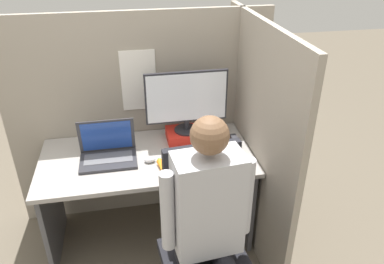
{
  "coord_description": "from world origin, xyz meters",
  "views": [
    {
      "loc": [
        -0.1,
        -1.81,
        2.07
      ],
      "look_at": [
        0.28,
        0.18,
        0.97
      ],
      "focal_mm": 35.0,
      "sensor_mm": 36.0,
      "label": 1
    }
  ],
  "objects_px": {
    "paper_box": "(187,135)",
    "carrot_toy": "(161,166)",
    "monitor": "(187,100)",
    "stapler": "(235,142)",
    "office_chair": "(204,238)",
    "person": "(209,227)",
    "laptop": "(108,153)"
  },
  "relations": [
    {
      "from": "stapler",
      "to": "office_chair",
      "type": "bearing_deg",
      "value": -118.89
    },
    {
      "from": "paper_box",
      "to": "office_chair",
      "type": "bearing_deg",
      "value": -93.32
    },
    {
      "from": "stapler",
      "to": "person",
      "type": "bearing_deg",
      "value": -114.79
    },
    {
      "from": "monitor",
      "to": "carrot_toy",
      "type": "bearing_deg",
      "value": -123.72
    },
    {
      "from": "office_chair",
      "to": "stapler",
      "type": "bearing_deg",
      "value": 61.11
    },
    {
      "from": "paper_box",
      "to": "carrot_toy",
      "type": "relative_size",
      "value": 2.14
    },
    {
      "from": "office_chair",
      "to": "person",
      "type": "bearing_deg",
      "value": -95.46
    },
    {
      "from": "stapler",
      "to": "office_chair",
      "type": "xyz_separation_m",
      "value": [
        -0.37,
        -0.67,
        -0.2
      ]
    },
    {
      "from": "monitor",
      "to": "stapler",
      "type": "xyz_separation_m",
      "value": [
        0.33,
        -0.14,
        -0.29
      ]
    },
    {
      "from": "person",
      "to": "laptop",
      "type": "bearing_deg",
      "value": 121.44
    },
    {
      "from": "carrot_toy",
      "to": "office_chair",
      "type": "bearing_deg",
      "value": -68.58
    },
    {
      "from": "paper_box",
      "to": "person",
      "type": "xyz_separation_m",
      "value": [
        -0.06,
        -0.98,
        0.02
      ]
    },
    {
      "from": "laptop",
      "to": "carrot_toy",
      "type": "height_order",
      "value": "laptop"
    },
    {
      "from": "stapler",
      "to": "carrot_toy",
      "type": "height_order",
      "value": "same"
    },
    {
      "from": "carrot_toy",
      "to": "office_chair",
      "type": "relative_size",
      "value": 0.13
    },
    {
      "from": "laptop",
      "to": "office_chair",
      "type": "bearing_deg",
      "value": -51.58
    },
    {
      "from": "laptop",
      "to": "office_chair",
      "type": "xyz_separation_m",
      "value": [
        0.51,
        -0.65,
        -0.23
      ]
    },
    {
      "from": "paper_box",
      "to": "person",
      "type": "bearing_deg",
      "value": -93.68
    },
    {
      "from": "stapler",
      "to": "person",
      "type": "relative_size",
      "value": 0.12
    },
    {
      "from": "paper_box",
      "to": "office_chair",
      "type": "xyz_separation_m",
      "value": [
        -0.05,
        -0.81,
        -0.21
      ]
    },
    {
      "from": "office_chair",
      "to": "person",
      "type": "xyz_separation_m",
      "value": [
        -0.02,
        -0.17,
        0.24
      ]
    },
    {
      "from": "monitor",
      "to": "laptop",
      "type": "distance_m",
      "value": 0.64
    },
    {
      "from": "paper_box",
      "to": "monitor",
      "type": "relative_size",
      "value": 0.51
    },
    {
      "from": "monitor",
      "to": "office_chair",
      "type": "bearing_deg",
      "value": -93.31
    },
    {
      "from": "paper_box",
      "to": "laptop",
      "type": "bearing_deg",
      "value": -163.42
    },
    {
      "from": "paper_box",
      "to": "stapler",
      "type": "distance_m",
      "value": 0.35
    },
    {
      "from": "monitor",
      "to": "carrot_toy",
      "type": "height_order",
      "value": "monitor"
    },
    {
      "from": "stapler",
      "to": "carrot_toy",
      "type": "bearing_deg",
      "value": -159.71
    },
    {
      "from": "carrot_toy",
      "to": "paper_box",
      "type": "bearing_deg",
      "value": 56.06
    },
    {
      "from": "office_chair",
      "to": "laptop",
      "type": "bearing_deg",
      "value": 128.42
    },
    {
      "from": "paper_box",
      "to": "laptop",
      "type": "xyz_separation_m",
      "value": [
        -0.56,
        -0.17,
        0.01
      ]
    },
    {
      "from": "office_chair",
      "to": "person",
      "type": "relative_size",
      "value": 0.78
    }
  ]
}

